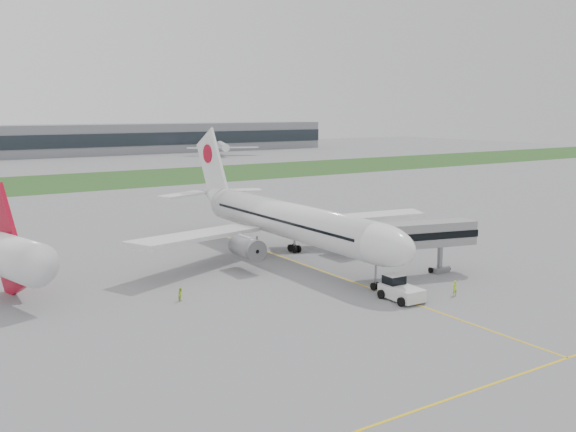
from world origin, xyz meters
TOP-DOWN VIEW (x-y plane):
  - ground at (0.00, 0.00)m, footprint 600.00×600.00m
  - apron_markings at (0.00, -5.00)m, footprint 70.00×70.00m
  - grass_strip at (0.00, 120.00)m, footprint 600.00×50.00m
  - terminal_building at (0.00, 229.87)m, footprint 320.00×22.30m
  - airliner at (0.00, 4.87)m, footprint 48.13×53.95m
  - pushback_tug at (-0.28, -19.43)m, footprint 3.57×5.15m
  - jet_bridge at (8.50, -12.85)m, footprint 15.40×6.59m
  - safety_cone_left at (-0.50, -20.39)m, footprint 0.38×0.38m
  - safety_cone_right at (0.50, -20.15)m, footprint 0.35×0.35m
  - ground_crew_near at (6.00, -21.76)m, footprint 0.65×0.43m
  - ground_crew_far at (-20.98, -6.64)m, footprint 0.93×0.93m
  - neighbor_aircraft at (-36.42, 2.21)m, footprint 7.10×16.85m
  - distant_aircraft_right at (86.78, 191.80)m, footprint 40.67×38.53m

SIDE VIEW (x-z plane):
  - ground at x=0.00m, z-range 0.00..0.00m
  - apron_markings at x=0.00m, z-range -0.02..0.02m
  - distant_aircraft_right at x=86.78m, z-range -6.19..6.19m
  - grass_strip at x=0.00m, z-range 0.00..0.02m
  - safety_cone_right at x=0.50m, z-range 0.00..0.48m
  - safety_cone_left at x=-0.50m, z-range 0.00..0.52m
  - ground_crew_far at x=-20.98m, z-range 0.00..1.52m
  - ground_crew_near at x=6.00m, z-range 0.00..1.77m
  - pushback_tug at x=-0.28m, z-range -0.10..2.48m
  - jet_bridge at x=8.50m, z-range 1.69..8.72m
  - neighbor_aircraft at x=-36.42m, z-range -1.41..12.18m
  - airliner at x=0.00m, z-range -3.28..14.60m
  - terminal_building at x=0.00m, z-range 0.00..14.00m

